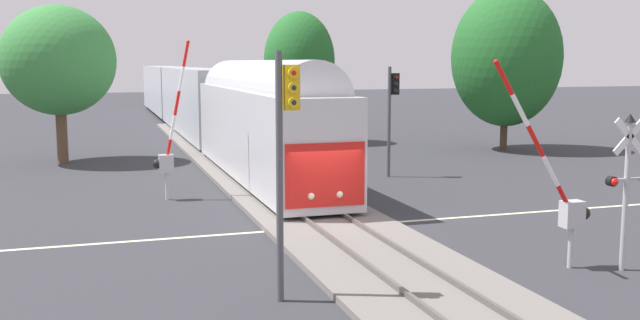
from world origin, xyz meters
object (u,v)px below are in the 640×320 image
object	(u,v)px
crossing_gate_far	(168,150)
traffic_signal_far_side	(392,103)
traffic_signal_median	(285,136)
maple_right_background	(506,57)
elm_centre_background	(299,61)
oak_behind_train	(58,61)
crossing_signal_mast	(628,176)
commuter_train	(197,99)
crossing_gate_near	(565,199)

from	to	relation	value
crossing_gate_far	traffic_signal_far_side	bearing A→B (deg)	13.82
traffic_signal_median	maple_right_background	distance (m)	30.76
traffic_signal_far_side	elm_centre_background	bearing A→B (deg)	90.76
oak_behind_train	maple_right_background	bearing A→B (deg)	-5.05
crossing_signal_mast	crossing_gate_far	size ratio (longest dim) A/B	0.66
crossing_signal_mast	traffic_signal_median	bearing A→B (deg)	177.84
commuter_train	crossing_gate_far	size ratio (longest dim) A/B	10.44
crossing_signal_mast	oak_behind_train	xyz separation A→B (m)	(-14.70, 25.86, 2.96)
commuter_train	crossing_signal_mast	distance (m)	38.28
crossing_gate_far	elm_centre_background	size ratio (longest dim) A/B	0.72
commuter_train	traffic_signal_median	distance (m)	37.65
commuter_train	crossing_gate_far	xyz separation A→B (m)	(-4.55, -24.42, -0.75)
traffic_signal_far_side	oak_behind_train	xyz separation A→B (m)	(-15.02, 9.83, 1.99)
crossing_gate_far	traffic_signal_far_side	xyz separation A→B (m)	(10.64, 2.62, 1.50)
crossing_gate_near	maple_right_background	bearing A→B (deg)	61.53
crossing_gate_near	maple_right_background	size ratio (longest dim) A/B	0.55
crossing_gate_far	maple_right_background	xyz separation A→B (m)	(21.37, 10.17, 3.69)
crossing_signal_mast	maple_right_background	xyz separation A→B (m)	(11.05, 23.59, 3.17)
commuter_train	traffic_signal_far_side	bearing A→B (deg)	-74.40
elm_centre_background	commuter_train	bearing A→B (deg)	131.47
maple_right_background	elm_centre_background	bearing A→B (deg)	145.25
crossing_gate_far	traffic_signal_median	xyz separation A→B (m)	(1.33, -13.08, 1.80)
crossing_signal_mast	traffic_signal_far_side	size ratio (longest dim) A/B	0.79
elm_centre_background	traffic_signal_median	bearing A→B (deg)	-106.46
commuter_train	crossing_signal_mast	xyz separation A→B (m)	(5.77, -37.84, -0.23)
commuter_train	traffic_signal_median	xyz separation A→B (m)	(-3.22, -37.50, 1.05)
traffic_signal_far_side	crossing_gate_near	bearing A→B (deg)	-96.36
maple_right_background	oak_behind_train	world-z (taller)	maple_right_background
crossing_gate_near	elm_centre_background	size ratio (longest dim) A/B	0.63
commuter_train	crossing_gate_near	bearing A→B (deg)	-83.30
crossing_gate_far	crossing_gate_near	bearing A→B (deg)	-55.08
oak_behind_train	traffic_signal_median	bearing A→B (deg)	-77.39
commuter_train	crossing_signal_mast	bearing A→B (deg)	-81.33
commuter_train	oak_behind_train	bearing A→B (deg)	-126.73
crossing_signal_mast	oak_behind_train	size ratio (longest dim) A/B	0.49
traffic_signal_median	maple_right_background	size ratio (longest dim) A/B	0.57
commuter_train	crossing_signal_mast	world-z (taller)	commuter_train
oak_behind_train	crossing_gate_far	bearing A→B (deg)	-70.61
commuter_train	elm_centre_background	world-z (taller)	elm_centre_background
traffic_signal_median	traffic_signal_far_side	bearing A→B (deg)	59.32
crossing_gate_near	elm_centre_background	bearing A→B (deg)	87.16
crossing_gate_far	oak_behind_train	bearing A→B (deg)	109.39
crossing_gate_near	traffic_signal_far_side	distance (m)	15.58
crossing_gate_near	maple_right_background	xyz separation A→B (m)	(12.45, 22.96, 3.80)
traffic_signal_far_side	maple_right_background	size ratio (longest dim) A/B	0.52
crossing_gate_far	traffic_signal_median	distance (m)	13.27
maple_right_background	oak_behind_train	xyz separation A→B (m)	(-25.76, 2.28, -0.21)
commuter_train	traffic_signal_median	bearing A→B (deg)	-94.91
oak_behind_train	crossing_gate_near	bearing A→B (deg)	-62.20
commuter_train	oak_behind_train	xyz separation A→B (m)	(-8.93, -11.97, 2.73)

